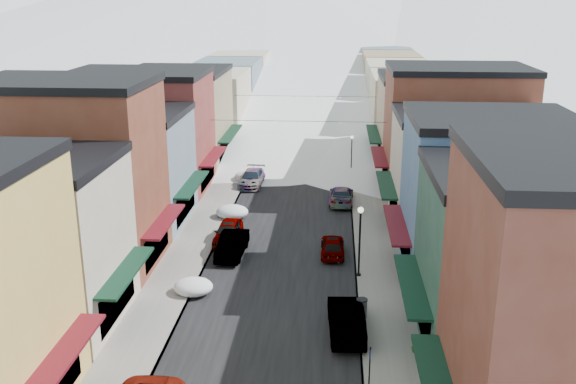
% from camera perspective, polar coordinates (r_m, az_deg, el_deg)
% --- Properties ---
extents(road, '(10.00, 160.00, 0.01)m').
position_cam_1_polar(road, '(80.52, 1.67, 4.70)').
color(road, black).
rests_on(road, ground).
extents(sidewalk_left, '(3.20, 160.00, 0.15)m').
position_cam_1_polar(sidewalk_left, '(81.06, -3.01, 4.82)').
color(sidewalk_left, gray).
rests_on(sidewalk_left, ground).
extents(sidewalk_right, '(3.20, 160.00, 0.15)m').
position_cam_1_polar(sidewalk_right, '(80.49, 6.39, 4.64)').
color(sidewalk_right, gray).
rests_on(sidewalk_right, ground).
extents(curb_left, '(0.10, 160.00, 0.15)m').
position_cam_1_polar(curb_left, '(80.88, -1.92, 4.80)').
color(curb_left, slate).
rests_on(curb_left, ground).
extents(curb_right, '(0.10, 160.00, 0.15)m').
position_cam_1_polar(curb_right, '(80.45, 5.28, 4.67)').
color(curb_right, slate).
rests_on(curb_right, ground).
extents(bldg_l_cream, '(11.30, 8.20, 9.50)m').
position_cam_1_polar(bldg_l_cream, '(37.46, -22.53, -4.12)').
color(bldg_l_cream, beige).
rests_on(bldg_l_cream, ground).
extents(bldg_l_brick_near, '(12.30, 8.20, 12.50)m').
position_cam_1_polar(bldg_l_brick_near, '(44.09, -18.83, 1.46)').
color(bldg_l_brick_near, brown).
rests_on(bldg_l_brick_near, ground).
extents(bldg_l_grayblue, '(11.30, 9.20, 9.00)m').
position_cam_1_polar(bldg_l_grayblue, '(52.01, -14.60, 2.17)').
color(bldg_l_grayblue, slate).
rests_on(bldg_l_grayblue, ground).
extents(bldg_l_brick_far, '(13.30, 9.20, 11.00)m').
position_cam_1_polar(bldg_l_brick_far, '(60.41, -12.90, 5.34)').
color(bldg_l_brick_far, maroon).
rests_on(bldg_l_brick_far, ground).
extents(bldg_l_tan, '(11.30, 11.20, 10.00)m').
position_cam_1_polar(bldg_l_tan, '(69.70, -9.73, 6.67)').
color(bldg_l_tan, '#8D7F5C').
rests_on(bldg_l_tan, ground).
extents(bldg_r_green, '(11.30, 9.20, 9.50)m').
position_cam_1_polar(bldg_r_green, '(34.50, 20.39, -5.69)').
color(bldg_r_green, '#214638').
rests_on(bldg_r_green, ground).
extents(bldg_r_blue, '(11.30, 9.20, 10.50)m').
position_cam_1_polar(bldg_r_blue, '(42.51, 17.27, -0.36)').
color(bldg_r_blue, '#406592').
rests_on(bldg_r_blue, ground).
extents(bldg_r_cream, '(12.30, 9.20, 9.00)m').
position_cam_1_polar(bldg_r_cream, '(51.27, 15.60, 1.88)').
color(bldg_r_cream, beige).
rests_on(bldg_r_cream, ground).
extents(bldg_r_brick_far, '(13.30, 9.20, 11.50)m').
position_cam_1_polar(bldg_r_brick_far, '(59.68, 14.57, 5.32)').
color(bldg_r_brick_far, brown).
rests_on(bldg_r_brick_far, ground).
extents(bldg_r_tan, '(11.30, 11.20, 9.50)m').
position_cam_1_polar(bldg_r_tan, '(69.40, 12.29, 6.26)').
color(bldg_r_tan, tan).
rests_on(bldg_r_tan, ground).
extents(distant_blocks, '(34.00, 55.00, 8.00)m').
position_cam_1_polar(distant_blocks, '(102.46, 2.29, 9.69)').
color(distant_blocks, gray).
rests_on(distant_blocks, ground).
extents(mountain_ridge, '(670.00, 340.00, 34.00)m').
position_cam_1_polar(mountain_ridge, '(296.58, -0.21, 16.70)').
color(mountain_ridge, silver).
rests_on(mountain_ridge, ground).
extents(overhead_cables, '(16.40, 15.04, 0.04)m').
position_cam_1_polar(overhead_cables, '(67.06, 1.22, 7.53)').
color(overhead_cables, black).
rests_on(overhead_cables, ground).
extents(car_silver_sedan, '(1.91, 4.52, 1.52)m').
position_cam_1_polar(car_silver_sedan, '(47.40, -5.34, -3.56)').
color(car_silver_sedan, '#A8ABB1').
rests_on(car_silver_sedan, ground).
extents(car_dark_hatch, '(1.85, 4.82, 1.57)m').
position_cam_1_polar(car_dark_hatch, '(45.01, -4.99, -4.69)').
color(car_dark_hatch, black).
rests_on(car_dark_hatch, ground).
extents(car_silver_wagon, '(2.30, 5.15, 1.47)m').
position_cam_1_polar(car_silver_wagon, '(61.00, -3.23, 1.25)').
color(car_silver_wagon, '#A3A5AC').
rests_on(car_silver_wagon, ground).
extents(car_green_sedan, '(2.12, 5.28, 1.71)m').
position_cam_1_polar(car_green_sedan, '(35.23, 5.19, -11.15)').
color(car_green_sedan, black).
rests_on(car_green_sedan, ground).
extents(car_gray_suv, '(1.70, 4.10, 1.39)m').
position_cam_1_polar(car_gray_suv, '(45.05, 3.99, -4.76)').
color(car_gray_suv, gray).
rests_on(car_gray_suv, ground).
extents(car_black_sedan, '(2.22, 5.16, 1.48)m').
position_cam_1_polar(car_black_sedan, '(55.96, 4.75, -0.27)').
color(car_black_sedan, black).
rests_on(car_black_sedan, ground).
extents(car_lane_silver, '(2.35, 4.80, 1.58)m').
position_cam_1_polar(car_lane_silver, '(72.03, -0.02, 3.83)').
color(car_lane_silver, gray).
rests_on(car_lane_silver, ground).
extents(car_lane_white, '(3.14, 5.58, 1.47)m').
position_cam_1_polar(car_lane_white, '(90.03, 2.97, 6.51)').
color(car_lane_white, white).
rests_on(car_lane_white, ground).
extents(parking_sign, '(0.06, 0.32, 2.36)m').
position_cam_1_polar(parking_sign, '(30.09, 7.27, -15.13)').
color(parking_sign, black).
rests_on(parking_sign, sidewalk_right).
extents(trash_can, '(0.64, 0.64, 1.09)m').
position_cam_1_polar(trash_can, '(36.74, 6.58, -10.18)').
color(trash_can, '#5A5C5F').
rests_on(trash_can, sidewalk_right).
extents(streetlamp_near, '(0.39, 0.39, 4.64)m').
position_cam_1_polar(streetlamp_near, '(40.84, 6.41, -3.62)').
color(streetlamp_near, black).
rests_on(streetlamp_near, sidewalk_right).
extents(streetlamp_far, '(0.32, 0.32, 3.90)m').
position_cam_1_polar(streetlamp_far, '(64.31, 5.68, 3.76)').
color(streetlamp_far, black).
rests_on(streetlamp_far, sidewalk_right).
extents(planter_far, '(0.44, 0.44, 0.61)m').
position_cam_1_polar(planter_far, '(34.02, 11.19, -13.32)').
color(planter_far, '#335627').
rests_on(planter_far, sidewalk_right).
extents(snow_pile_near, '(2.39, 2.67, 1.01)m').
position_cam_1_polar(snow_pile_near, '(39.87, -8.35, -8.30)').
color(snow_pile_near, white).
rests_on(snow_pile_near, ground).
extents(snow_pile_mid, '(2.63, 2.82, 1.11)m').
position_cam_1_polar(snow_pile_mid, '(52.38, -4.94, -1.76)').
color(snow_pile_mid, white).
rests_on(snow_pile_mid, ground).
extents(snow_pile_far, '(2.50, 2.74, 1.06)m').
position_cam_1_polar(snow_pile_far, '(62.43, -3.61, 1.40)').
color(snow_pile_far, white).
rests_on(snow_pile_far, ground).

